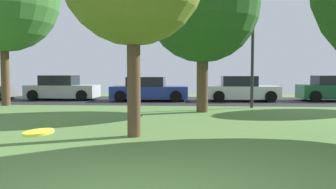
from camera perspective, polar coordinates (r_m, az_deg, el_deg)
road_strip at (r=19.93m, az=2.03°, el=-1.03°), size 44.00×6.40×0.01m
oak_tree_left at (r=14.46m, az=5.87°, el=14.53°), size 4.65×4.65×6.71m
frisbee_disc at (r=3.26m, az=-20.96°, el=-5.97°), size 0.38×0.38×0.05m
parked_car_silver at (r=21.59m, az=-17.38°, el=0.94°), size 4.16×2.06×1.48m
parked_car_blue at (r=19.89m, az=-3.20°, el=0.80°), size 4.46×2.12×1.40m
parked_car_white at (r=20.09m, az=12.27°, el=0.80°), size 4.06×2.00×1.45m
parked_car_green at (r=21.90m, az=26.20°, el=0.78°), size 4.05×1.96×1.48m
street_lamp_post at (r=16.31m, az=14.01°, el=5.71°), size 0.14×0.14×4.50m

